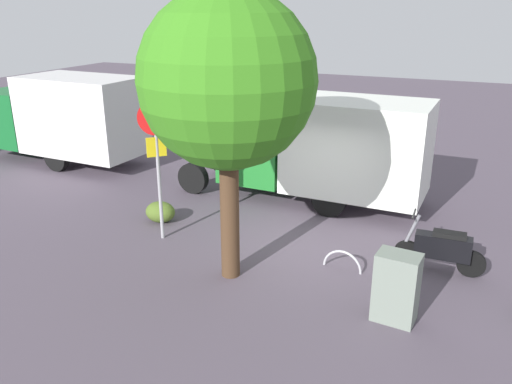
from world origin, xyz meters
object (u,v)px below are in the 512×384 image
at_px(street_tree, 227,82).
at_px(utility_cabinet, 396,288).
at_px(stop_sign, 157,149).
at_px(bike_rack_hoop, 342,269).
at_px(motorcycle, 442,248).
at_px(box_truck_near, 323,145).
at_px(box_truck_far, 62,115).

distance_m(street_tree, utility_cabinet, 4.65).
relative_size(stop_sign, bike_rack_hoop, 3.80).
bearing_deg(stop_sign, bike_rack_hoop, -177.28).
bearing_deg(motorcycle, box_truck_near, -42.06).
bearing_deg(motorcycle, box_truck_far, -15.36).
height_order(box_truck_near, street_tree, street_tree).
relative_size(motorcycle, bike_rack_hoop, 2.13).
relative_size(box_truck_near, box_truck_far, 0.93).
height_order(street_tree, bike_rack_hoop, street_tree).
relative_size(stop_sign, street_tree, 0.58).
bearing_deg(motorcycle, street_tree, 23.99).
distance_m(motorcycle, street_tree, 5.45).
height_order(motorcycle, bike_rack_hoop, motorcycle).
distance_m(box_truck_far, utility_cabinet, 13.25).
bearing_deg(box_truck_near, street_tree, 86.64).
xyz_separation_m(motorcycle, bike_rack_hoop, (1.85, 0.73, -0.52)).
xyz_separation_m(box_truck_near, box_truck_far, (9.24, -0.16, 0.04)).
bearing_deg(bike_rack_hoop, utility_cabinet, 132.26).
distance_m(stop_sign, street_tree, 2.98).
height_order(stop_sign, utility_cabinet, stop_sign).
distance_m(box_truck_far, motorcycle, 13.11).
height_order(box_truck_far, bike_rack_hoop, box_truck_far).
relative_size(utility_cabinet, bike_rack_hoop, 1.48).
relative_size(motorcycle, utility_cabinet, 1.44).
relative_size(street_tree, utility_cabinet, 4.40).
relative_size(box_truck_near, street_tree, 1.23).
xyz_separation_m(stop_sign, bike_rack_hoop, (-4.27, -0.20, -2.16)).
height_order(box_truck_far, street_tree, street_tree).
bearing_deg(bike_rack_hoop, motorcycle, -158.52).
bearing_deg(box_truck_far, stop_sign, 150.81).
bearing_deg(utility_cabinet, box_truck_far, -23.36).
bearing_deg(box_truck_far, bike_rack_hoop, 162.86).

